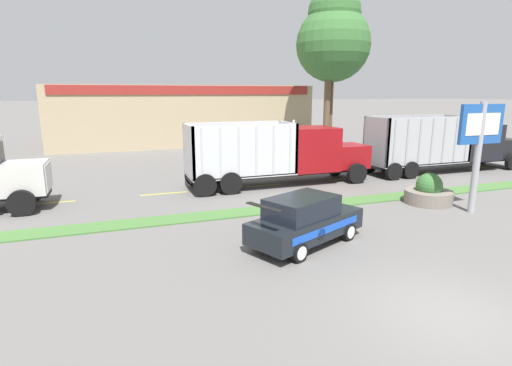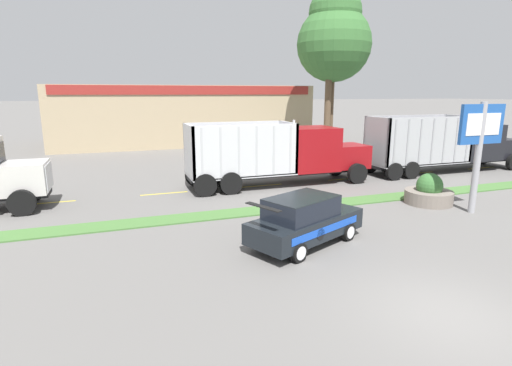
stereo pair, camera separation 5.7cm
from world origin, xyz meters
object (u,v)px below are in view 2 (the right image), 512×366
store_sign_post (480,137)px  rally_car (304,220)px  stone_planter (429,193)px  dump_truck_trail (295,154)px  dump_truck_lead (458,146)px

store_sign_post → rally_car: bearing=-173.5°
rally_car → stone_planter: rally_car is taller
dump_truck_trail → store_sign_post: bearing=-58.1°
store_sign_post → stone_planter: bearing=111.6°
dump_truck_lead → store_sign_post: size_ratio=2.38×
dump_truck_lead → store_sign_post: store_sign_post is taller
dump_truck_trail → dump_truck_lead: bearing=0.1°
dump_truck_lead → stone_planter: (-7.74, -5.99, -1.15)m
dump_truck_trail → stone_planter: bearing=-55.4°
rally_car → stone_planter: bearing=19.5°
dump_truck_trail → store_sign_post: size_ratio=2.23×
dump_truck_lead → stone_planter: size_ratio=5.22×
dump_truck_trail → stone_planter: (4.12, -5.98, -1.17)m
dump_truck_trail → store_sign_post: store_sign_post is taller
store_sign_post → dump_truck_lead: bearing=47.9°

